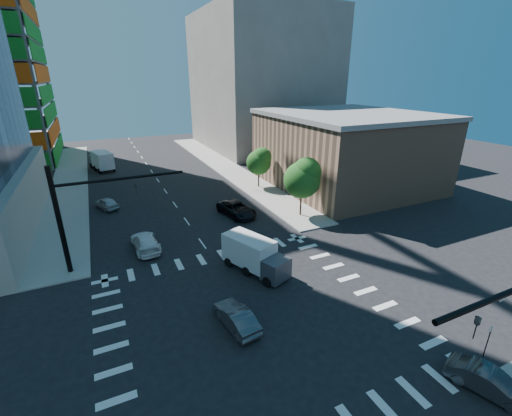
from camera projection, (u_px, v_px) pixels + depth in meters
ground at (253, 316)px, 23.40m from camera, size 160.00×160.00×0.00m
road_markings at (253, 316)px, 23.40m from camera, size 20.00×20.00×0.01m
sidewalk_ne at (224, 166)px, 62.10m from camera, size 5.00×60.00×0.15m
sidewalk_nw at (70, 183)px, 52.21m from camera, size 5.00×60.00×0.15m
commercial_building at (346, 149)px, 49.96m from camera, size 20.50×22.50×10.60m
bg_building_ne at (260, 82)px, 75.48m from camera, size 24.00×30.00×28.00m
signal_mast_nw at (79, 209)px, 27.18m from camera, size 10.20×0.40×9.00m
tree_south at (303, 177)px, 38.45m from camera, size 4.16×4.16×6.82m
tree_north at (260, 161)px, 48.95m from camera, size 3.54×3.52×5.78m
no_parking_sign at (489, 338)px, 19.54m from camera, size 0.30×0.06×2.20m
car_nb_right at (489, 382)px, 17.57m from camera, size 2.69×4.27×1.33m
car_nb_far at (237, 209)px, 40.03m from camera, size 3.71×6.17×1.60m
car_sb_near at (145, 242)px, 32.17m from camera, size 2.40×5.35×1.52m
car_sb_mid at (106, 203)px, 42.18m from camera, size 3.06×4.41×1.40m
car_sb_cross at (236, 317)px, 22.24m from camera, size 2.01×4.37×1.39m
box_truck_near at (257, 258)px, 28.25m from camera, size 4.20×5.96×2.88m
box_truck_far at (101, 161)px, 59.46m from camera, size 4.05×6.69×3.27m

